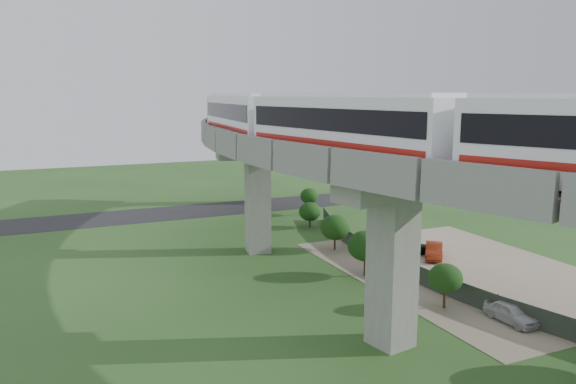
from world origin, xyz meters
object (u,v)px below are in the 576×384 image
object	(u,v)px
car_white	(511,312)
car_red	(434,250)
metro_train	(317,120)
car_dark	(412,248)

from	to	relation	value
car_white	car_red	xyz separation A→B (m)	(4.50, 13.11, 0.04)
metro_train	car_red	distance (m)	18.37
car_white	car_dark	xyz separation A→B (m)	(3.41, 14.83, -0.03)
car_red	car_dark	world-z (taller)	car_red
metro_train	car_red	xyz separation A→B (m)	(13.59, 4.25, -11.61)
metro_train	car_white	distance (m)	17.23
metro_train	car_white	size ratio (longest dim) A/B	16.90
metro_train	car_dark	size ratio (longest dim) A/B	15.14
metro_train	car_red	size ratio (longest dim) A/B	15.27
metro_train	car_white	bearing A→B (deg)	-44.26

